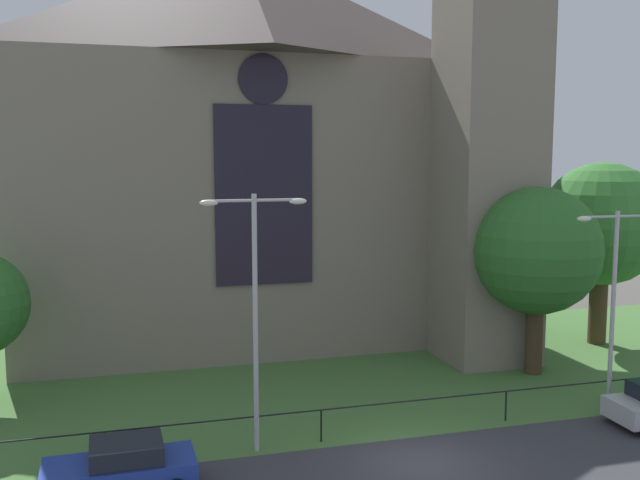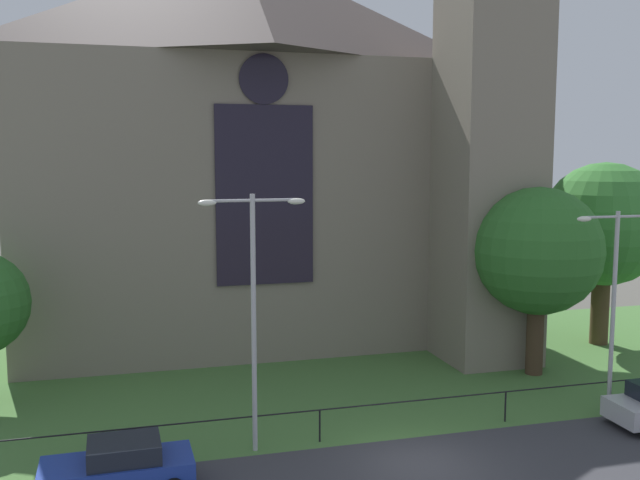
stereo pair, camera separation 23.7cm
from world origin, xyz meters
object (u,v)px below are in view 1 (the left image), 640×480
Objects in this scene: tree_right_far at (602,225)px; streetlamp_far at (614,283)px; parked_car_blue at (121,468)px; church_building at (258,140)px; streetlamp_near at (255,290)px; tree_right_near at (537,251)px.

streetlamp_far is at bearing -124.65° from tree_right_far.
streetlamp_far reaches higher than parked_car_blue.
tree_right_far is (16.15, -6.46, -4.23)m from church_building.
streetlamp_near is 13.33m from streetlamp_far.
church_building reaches higher than streetlamp_near.
streetlamp_near is 6.45m from parked_car_blue.
streetlamp_near is (-2.97, -14.84, -5.00)m from church_building.
church_building is 3.18× the size of tree_right_near.
tree_right_far is 1.10× the size of streetlamp_near.
parked_car_blue is (-7.18, -16.68, -9.53)m from church_building.
tree_right_near is (10.21, -10.05, -4.89)m from church_building.
streetlamp_far is (13.33, 0.00, -0.45)m from streetlamp_near.
streetlamp_near reaches higher than parked_car_blue.
streetlamp_near is at bearing -101.30° from church_building.
parked_car_blue is (-17.38, -6.64, -4.64)m from tree_right_near.
tree_right_far is 10.26m from streetlamp_far.
parked_car_blue is at bearing -113.27° from church_building.
streetlamp_near is at bearing -160.00° from tree_right_near.
streetlamp_near is at bearing -157.63° from parked_car_blue.
church_building reaches higher than streetlamp_far.
tree_right_near reaches higher than parked_car_blue.
streetlamp_far is (0.15, -4.80, -0.56)m from tree_right_near.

